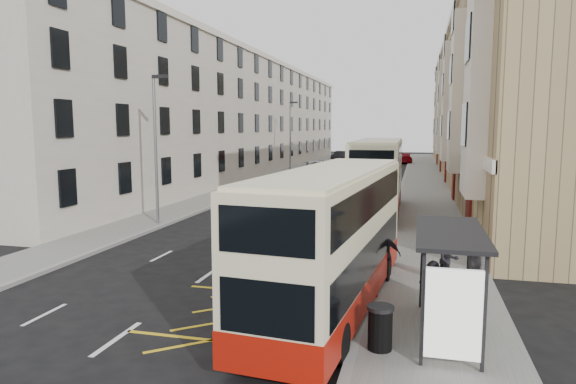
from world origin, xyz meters
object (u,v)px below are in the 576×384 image
(pedestrian_far, at_px, (385,254))
(street_lamp_near, at_px, (156,141))
(street_lamp_far, at_px, (291,134))
(litter_bin, at_px, (380,327))
(car_silver, at_px, (320,165))
(double_decker_rear, at_px, (378,177))
(car_dark, at_px, (340,155))
(pedestrian_near, at_px, (432,294))
(car_red, at_px, (403,158))
(double_decker_front, at_px, (333,239))
(bus_shelter, at_px, (457,263))
(pedestrian_mid, at_px, (448,260))
(white_van, at_px, (315,168))

(pedestrian_far, bearing_deg, street_lamp_near, -30.05)
(street_lamp_far, xyz_separation_m, litter_bin, (12.96, -43.30, -3.93))
(car_silver, bearing_deg, street_lamp_far, -114.08)
(double_decker_rear, relative_size, car_dark, 2.65)
(pedestrian_near, bearing_deg, double_decker_rear, -80.16)
(double_decker_rear, bearing_deg, car_red, 88.89)
(double_decker_front, relative_size, litter_bin, 10.03)
(double_decker_front, relative_size, pedestrian_far, 5.76)
(bus_shelter, relative_size, pedestrian_mid, 2.73)
(pedestrian_far, height_order, car_red, pedestrian_far)
(white_van, bearing_deg, street_lamp_near, -114.14)
(double_decker_rear, relative_size, pedestrian_far, 6.26)
(street_lamp_far, bearing_deg, pedestrian_mid, -68.41)
(pedestrian_mid, bearing_deg, double_decker_rear, 79.57)
(pedestrian_far, bearing_deg, car_dark, -79.00)
(double_decker_front, xyz_separation_m, car_red, (0.20, 63.96, -1.35))
(bus_shelter, xyz_separation_m, double_decker_rear, (-3.34, 18.93, 0.22))
(double_decker_rear, xyz_separation_m, pedestrian_near, (2.82, -18.19, -1.29))
(street_lamp_far, distance_m, double_decker_rear, 26.16)
(street_lamp_near, bearing_deg, bus_shelter, -40.14)
(street_lamp_far, xyz_separation_m, double_decker_rear, (11.35, -23.46, -2.28))
(litter_bin, bearing_deg, car_silver, 102.23)
(double_decker_front, xyz_separation_m, pedestrian_mid, (3.45, 3.07, -1.21))
(double_decker_rear, distance_m, pedestrian_near, 18.45)
(street_lamp_near, distance_m, pedestrian_far, 15.28)
(double_decker_rear, height_order, car_dark, double_decker_rear)
(litter_bin, xyz_separation_m, pedestrian_far, (-0.26, 5.60, 0.38))
(bus_shelter, distance_m, double_decker_front, 3.85)
(pedestrian_mid, distance_m, pedestrian_far, 2.13)
(white_van, relative_size, car_red, 1.07)
(street_lamp_far, bearing_deg, street_lamp_near, -90.00)
(double_decker_rear, height_order, car_silver, double_decker_rear)
(street_lamp_near, bearing_deg, double_decker_rear, 29.95)
(street_lamp_far, relative_size, pedestrian_far, 4.31)
(pedestrian_mid, bearing_deg, pedestrian_near, -122.82)
(bus_shelter, bearing_deg, pedestrian_mid, 88.78)
(car_dark, bearing_deg, car_red, -15.42)
(double_decker_rear, xyz_separation_m, white_van, (-8.77, 24.67, -1.55))
(white_van, bearing_deg, bus_shelter, -93.89)
(litter_bin, relative_size, pedestrian_mid, 0.69)
(pedestrian_near, xyz_separation_m, white_van, (-11.59, 42.86, -0.26))
(bus_shelter, xyz_separation_m, street_lamp_far, (-14.69, 42.39, 2.50))
(pedestrian_near, height_order, car_dark, pedestrian_near)
(street_lamp_far, bearing_deg, car_dark, 87.74)
(street_lamp_near, xyz_separation_m, double_decker_rear, (11.35, 6.54, -2.28))
(pedestrian_mid, xyz_separation_m, pedestrian_far, (-2.10, -0.30, 0.15))
(pedestrian_mid, distance_m, car_silver, 48.27)
(pedestrian_mid, bearing_deg, car_silver, 81.52)
(bus_shelter, bearing_deg, pedestrian_near, 125.18)
(pedestrian_mid, bearing_deg, bus_shelter, -115.55)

